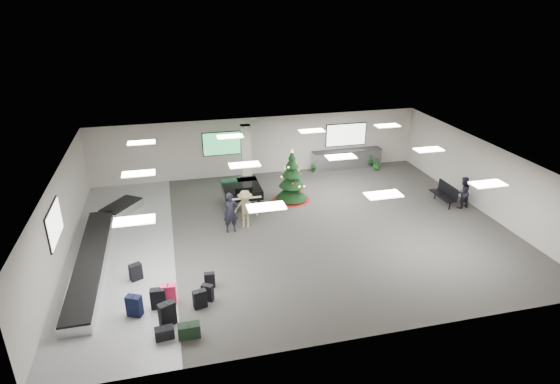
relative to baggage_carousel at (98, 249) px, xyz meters
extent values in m
plane|color=#3D3B37|center=(7.84, 0.08, -0.21)|extent=(18.00, 18.00, 0.00)
cube|color=#B7B0A7|center=(7.84, 7.08, 1.39)|extent=(18.00, 0.02, 3.20)
cube|color=#B7B0A7|center=(7.84, -6.92, 1.39)|extent=(18.00, 0.02, 3.20)
cube|color=#B7B0A7|center=(-1.16, 0.08, 1.39)|extent=(0.02, 14.00, 3.20)
cube|color=#B7B0A7|center=(16.84, 0.08, 1.39)|extent=(0.02, 14.00, 3.20)
cube|color=silver|center=(7.84, 0.08, 2.99)|extent=(18.00, 14.00, 0.02)
cube|color=gray|center=(0.84, 0.08, -0.21)|extent=(4.00, 14.00, 0.01)
cube|color=beige|center=(6.84, 5.68, 1.39)|extent=(0.50, 0.50, 3.20)
cube|color=green|center=(5.84, 7.03, 1.69)|extent=(2.20, 0.08, 1.30)
cube|color=white|center=(12.84, 7.03, 1.69)|extent=(2.40, 0.08, 1.30)
cube|color=white|center=(-1.11, -0.92, 1.69)|extent=(0.08, 2.10, 1.30)
cube|color=white|center=(1.84, -3.92, 2.93)|extent=(1.20, 0.60, 0.04)
cube|color=white|center=(1.84, 0.08, 2.93)|extent=(1.20, 0.60, 0.04)
cube|color=white|center=(1.84, 4.08, 2.93)|extent=(1.20, 0.60, 0.04)
cube|color=white|center=(5.84, -3.92, 2.93)|extent=(1.20, 0.60, 0.04)
cube|color=white|center=(5.84, 0.08, 2.93)|extent=(1.20, 0.60, 0.04)
cube|color=white|center=(5.84, 4.08, 2.93)|extent=(1.20, 0.60, 0.04)
cube|color=white|center=(9.84, -3.92, 2.93)|extent=(1.20, 0.60, 0.04)
cube|color=white|center=(9.84, 0.08, 2.93)|extent=(1.20, 0.60, 0.04)
cube|color=white|center=(9.84, 4.08, 2.93)|extent=(1.20, 0.60, 0.04)
cube|color=white|center=(13.84, -3.92, 2.93)|extent=(1.20, 0.60, 0.04)
cube|color=white|center=(13.84, 0.08, 2.93)|extent=(1.20, 0.60, 0.04)
cube|color=white|center=(13.84, 4.08, 2.93)|extent=(1.20, 0.60, 0.04)
cube|color=silver|center=(-0.16, -0.92, -0.02)|extent=(1.00, 8.00, 0.38)
cube|color=black|center=(-0.16, -0.92, 0.19)|extent=(0.95, 7.90, 0.05)
cube|color=silver|center=(0.64, 3.68, -0.02)|extent=(1.97, 2.21, 0.38)
cube|color=black|center=(0.64, 3.68, 0.19)|extent=(1.87, 2.10, 0.05)
cube|color=silver|center=(12.84, 6.73, 0.31)|extent=(4.00, 0.60, 1.05)
cube|color=#28282A|center=(12.84, 6.73, 0.85)|extent=(4.05, 0.65, 0.04)
cube|color=black|center=(2.52, -4.92, 0.17)|extent=(0.56, 0.45, 0.77)
cube|color=black|center=(2.52, -4.92, 0.56)|extent=(0.10, 0.16, 0.02)
cube|color=black|center=(3.82, -3.98, 0.08)|extent=(0.42, 0.37, 0.58)
cube|color=black|center=(3.82, -3.98, 0.38)|extent=(0.09, 0.11, 0.02)
cube|color=#FA2054|center=(2.58, -3.89, 0.15)|extent=(0.49, 0.31, 0.72)
cube|color=black|center=(2.58, -3.89, 0.52)|extent=(0.05, 0.16, 0.02)
cube|color=black|center=(3.96, -3.24, 0.06)|extent=(0.37, 0.21, 0.55)
cube|color=black|center=(3.96, -3.24, 0.34)|extent=(0.03, 0.12, 0.02)
cube|color=black|center=(1.52, -4.23, 0.14)|extent=(0.53, 0.44, 0.71)
cube|color=black|center=(1.52, -4.23, 0.51)|extent=(0.10, 0.16, 0.02)
cube|color=black|center=(2.25, -4.02, 0.14)|extent=(0.49, 0.29, 0.70)
cube|color=black|center=(2.25, -4.02, 0.50)|extent=(0.04, 0.16, 0.02)
cube|color=black|center=(3.11, -5.65, 0.01)|extent=(0.66, 0.33, 0.44)
cube|color=black|center=(3.11, -5.65, 0.23)|extent=(0.03, 0.20, 0.02)
cube|color=black|center=(3.54, -4.30, 0.10)|extent=(0.47, 0.31, 0.62)
cube|color=black|center=(3.54, -4.30, 0.42)|extent=(0.06, 0.14, 0.02)
cube|color=black|center=(1.49, -2.18, 0.10)|extent=(0.48, 0.40, 0.62)
cube|color=black|center=(1.49, -2.18, 0.42)|extent=(0.09, 0.14, 0.02)
cube|color=black|center=(2.40, -5.54, -0.03)|extent=(0.58, 0.36, 0.36)
cube|color=black|center=(2.40, -5.54, 0.16)|extent=(0.05, 0.18, 0.02)
cone|color=maroon|center=(8.61, 3.16, -0.15)|extent=(1.83, 1.83, 0.12)
cylinder|color=#3F2819|center=(8.61, 3.16, 0.03)|extent=(0.12, 0.12, 0.48)
cone|color=black|center=(8.61, 3.16, 0.32)|extent=(1.55, 1.55, 0.87)
cone|color=black|center=(8.61, 3.16, 0.90)|extent=(1.26, 1.26, 0.77)
cone|color=black|center=(8.61, 3.16, 1.38)|extent=(0.97, 0.97, 0.68)
cone|color=black|center=(8.61, 3.16, 1.77)|extent=(0.68, 0.68, 0.58)
cone|color=black|center=(8.61, 3.16, 2.10)|extent=(0.39, 0.39, 0.43)
cone|color=#FFE566|center=(8.61, 3.16, 2.32)|extent=(0.15, 0.15, 0.17)
cube|color=black|center=(6.12, 2.99, 0.70)|extent=(1.74, 1.96, 0.31)
cube|color=black|center=(6.12, 1.93, 0.61)|extent=(1.62, 0.34, 0.11)
cube|color=white|center=(6.12, 1.90, 0.68)|extent=(1.45, 0.16, 0.02)
cube|color=black|center=(6.12, 2.21, 0.93)|extent=(0.78, 0.04, 0.25)
cylinder|color=black|center=(5.45, 2.21, 0.17)|extent=(0.11, 0.11, 0.76)
cylinder|color=black|center=(6.79, 2.21, 0.17)|extent=(0.11, 0.11, 0.76)
cylinder|color=black|center=(6.13, 3.77, 0.17)|extent=(0.11, 0.11, 0.76)
cube|color=black|center=(15.47, 0.96, 0.23)|extent=(0.53, 1.58, 0.06)
cylinder|color=black|center=(15.47, 0.32, 0.00)|extent=(0.06, 0.06, 0.42)
cylinder|color=black|center=(15.47, 1.59, 0.00)|extent=(0.06, 0.06, 0.42)
cube|color=black|center=(15.71, 0.96, 0.53)|extent=(0.06, 1.58, 0.53)
imported|color=black|center=(5.28, 0.62, 0.66)|extent=(0.65, 0.44, 1.74)
imported|color=#9B8B60|center=(5.94, 0.85, 0.64)|extent=(1.24, 0.92, 1.71)
imported|color=black|center=(16.12, 0.41, 0.55)|extent=(0.82, 0.68, 1.53)
imported|color=#133A12|center=(10.88, 6.58, 0.19)|extent=(0.55, 0.51, 0.81)
imported|color=#133A12|center=(14.41, 6.05, 0.14)|extent=(0.56, 0.56, 0.72)
camera|label=1|loc=(3.08, -16.96, 9.16)|focal=30.00mm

